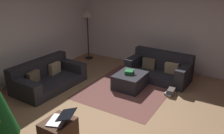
{
  "coord_description": "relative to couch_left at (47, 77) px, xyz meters",
  "views": [
    {
      "loc": [
        -3.56,
        -2.04,
        2.67
      ],
      "look_at": [
        0.64,
        0.53,
        0.75
      ],
      "focal_mm": 37.3,
      "sensor_mm": 36.0,
      "label": 1
    }
  ],
  "objects": [
    {
      "name": "couch_left",
      "position": [
        0.0,
        0.0,
        0.0
      ],
      "size": [
        1.82,
        1.03,
        0.67
      ],
      "rotation": [
        0.0,
        0.0,
        3.12
      ],
      "color": "#26262B",
      "rests_on": "ground_plane"
    },
    {
      "name": "area_rug",
      "position": [
        1.04,
        -1.88,
        -0.24
      ],
      "size": [
        2.6,
        2.0,
        0.01
      ],
      "primitive_type": "cube",
      "color": "brown",
      "rests_on": "ground_plane"
    },
    {
      "name": "gift_box",
      "position": [
        1.04,
        -1.85,
        0.18
      ],
      "size": [
        0.27,
        0.26,
        0.09
      ],
      "primitive_type": "cube",
      "rotation": [
        0.0,
        0.0,
        0.29
      ],
      "color": "#19662D",
      "rests_on": "ottoman"
    },
    {
      "name": "side_table",
      "position": [
        -1.56,
        -1.89,
        -0.0
      ],
      "size": [
        0.52,
        0.44,
        0.49
      ],
      "primitive_type": "cube",
      "color": "#4C3323",
      "rests_on": "ground_plane"
    },
    {
      "name": "tv_remote",
      "position": [
        1.01,
        -1.97,
        0.14
      ],
      "size": [
        0.09,
        0.17,
        0.02
      ],
      "primitive_type": "cube",
      "rotation": [
        0.0,
        0.0,
        0.26
      ],
      "color": "black",
      "rests_on": "ottoman"
    },
    {
      "name": "rear_partition",
      "position": [
        -0.25,
        0.88,
        1.05
      ],
      "size": [
        6.4,
        0.12,
        2.6
      ],
      "primitive_type": "cube",
      "color": "silver",
      "rests_on": "ground_plane"
    },
    {
      "name": "ottoman",
      "position": [
        1.04,
        -1.88,
        -0.06
      ],
      "size": [
        0.8,
        0.69,
        0.38
      ],
      "primitive_type": "cube",
      "color": "#26262B",
      "rests_on": "ground_plane"
    },
    {
      "name": "ground_plane",
      "position": [
        -0.25,
        -2.26,
        -0.25
      ],
      "size": [
        6.4,
        6.4,
        0.0
      ],
      "primitive_type": "plane",
      "color": "#93704C"
    },
    {
      "name": "book_stack",
      "position": [
        1.19,
        -2.9,
        -0.17
      ],
      "size": [
        0.28,
        0.24,
        0.16
      ],
      "color": "beige",
      "rests_on": "ground_plane"
    },
    {
      "name": "corner_partition",
      "position": [
        2.89,
        -2.26,
        1.05
      ],
      "size": [
        0.12,
        6.4,
        2.6
      ],
      "primitive_type": "cube",
      "color": "silver",
      "rests_on": "ground_plane"
    },
    {
      "name": "corner_lamp",
      "position": [
        2.35,
        0.41,
        1.18
      ],
      "size": [
        0.36,
        0.36,
        1.68
      ],
      "color": "black",
      "rests_on": "ground_plane"
    },
    {
      "name": "laptop",
      "position": [
        -1.53,
        -1.95,
        0.31
      ],
      "size": [
        0.48,
        0.51,
        0.18
      ],
      "color": "silver",
      "rests_on": "side_table"
    },
    {
      "name": "couch_right",
      "position": [
        2.0,
        -2.31,
        0.04
      ],
      "size": [
        0.95,
        1.72,
        0.74
      ],
      "rotation": [
        0.0,
        0.0,
        1.52
      ],
      "color": "#26262B",
      "rests_on": "ground_plane"
    }
  ]
}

